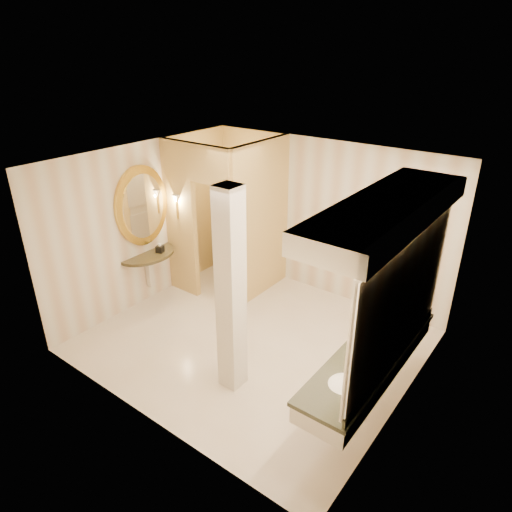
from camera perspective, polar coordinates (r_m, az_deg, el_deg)
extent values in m
plane|color=white|center=(7.01, -0.33, -10.50)|extent=(4.50, 4.50, 0.00)
plane|color=white|center=(5.86, -0.40, 11.46)|extent=(4.50, 4.50, 0.00)
cube|color=silver|center=(7.88, 8.54, 4.54)|extent=(4.50, 0.02, 2.70)
cube|color=silver|center=(5.09, -14.33, -8.33)|extent=(4.50, 0.02, 2.70)
cube|color=silver|center=(7.78, -13.67, 3.84)|extent=(0.02, 4.00, 2.70)
cube|color=silver|center=(5.42, 19.02, -6.72)|extent=(0.02, 4.00, 2.70)
cube|color=#E4CA77|center=(7.68, 0.56, 4.29)|extent=(0.10, 1.50, 2.70)
cube|color=#E4CA77|center=(7.86, -9.36, 4.44)|extent=(0.65, 0.10, 2.70)
cube|color=#E4CA77|center=(7.06, -5.77, 11.21)|extent=(0.80, 0.10, 0.60)
cube|color=beige|center=(7.57, -1.48, 1.51)|extent=(0.19, 0.80, 2.10)
cylinder|color=gold|center=(7.75, -9.84, 5.67)|extent=(0.03, 0.03, 0.30)
cone|color=beige|center=(7.68, -9.95, 7.08)|extent=(0.14, 0.14, 0.14)
cube|color=beige|center=(5.58, 13.98, -12.77)|extent=(0.60, 2.45, 0.24)
cube|color=black|center=(5.51, 14.11, -11.78)|extent=(0.64, 2.49, 0.05)
cube|color=black|center=(5.39, 16.95, -12.12)|extent=(0.03, 2.45, 0.10)
ellipsoid|color=white|center=(5.03, 10.87, -15.77)|extent=(0.40, 0.44, 0.15)
cylinder|color=gold|center=(4.89, 13.15, -15.43)|extent=(0.03, 0.03, 0.22)
ellipsoid|color=white|center=(6.04, 16.70, -8.73)|extent=(0.40, 0.44, 0.15)
cylinder|color=gold|center=(5.92, 18.65, -8.25)|extent=(0.03, 0.03, 0.22)
cube|color=white|center=(4.98, 18.01, -4.91)|extent=(0.03, 2.45, 1.40)
cube|color=beige|center=(4.70, 16.32, 5.50)|extent=(0.75, 2.65, 0.22)
cylinder|color=black|center=(7.92, -13.56, 0.31)|extent=(1.02, 1.02, 0.05)
cube|color=beige|center=(8.02, -13.16, -1.71)|extent=(0.10, 0.10, 0.60)
cylinder|color=gold|center=(7.60, -14.10, 6.09)|extent=(0.07, 1.02, 1.02)
cylinder|color=white|center=(7.57, -13.91, 6.04)|extent=(0.02, 0.82, 0.82)
cube|color=beige|center=(5.51, -3.17, -4.71)|extent=(0.28, 0.28, 2.70)
cube|color=black|center=(7.84, -11.91, 0.86)|extent=(0.15, 0.15, 0.11)
imported|color=white|center=(8.93, -2.19, 0.63)|extent=(0.61, 0.83, 0.76)
imported|color=beige|center=(5.59, 15.20, -10.16)|extent=(0.06, 0.06, 0.13)
imported|color=silver|center=(5.28, 11.82, -12.11)|extent=(0.13, 0.13, 0.13)
imported|color=#C6B28C|center=(5.55, 15.16, -10.07)|extent=(0.07, 0.08, 0.18)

